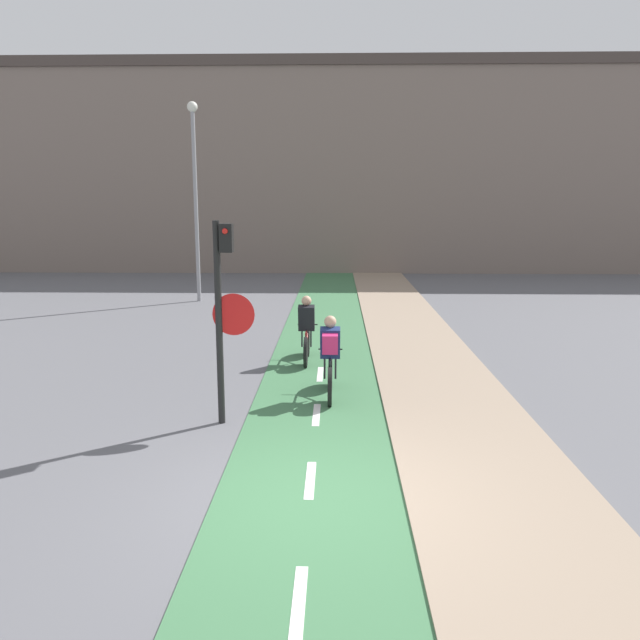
# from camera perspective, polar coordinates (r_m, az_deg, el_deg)

# --- Properties ---
(ground_plane) EXTENTS (120.00, 120.00, 0.00)m
(ground_plane) POSITION_cam_1_polar(r_m,az_deg,el_deg) (7.86, -1.05, -16.08)
(ground_plane) COLOR #5B5B60
(bike_lane) EXTENTS (2.32, 60.00, 0.02)m
(bike_lane) POSITION_cam_1_polar(r_m,az_deg,el_deg) (7.86, -1.05, -16.01)
(bike_lane) COLOR #3D7047
(bike_lane) RESTS_ON ground_plane
(sidewalk_strip) EXTENTS (2.40, 60.00, 0.05)m
(sidewalk_strip) POSITION_cam_1_polar(r_m,az_deg,el_deg) (8.10, 16.52, -15.49)
(sidewalk_strip) COLOR gray
(sidewalk_strip) RESTS_ON ground_plane
(building_row_background) EXTENTS (60.00, 5.20, 10.38)m
(building_row_background) POSITION_cam_1_polar(r_m,az_deg,el_deg) (33.65, 0.97, 13.60)
(building_row_background) COLOR slate
(building_row_background) RESTS_ON ground_plane
(traffic_light_pole) EXTENTS (0.67, 0.25, 3.27)m
(traffic_light_pole) POSITION_cam_1_polar(r_m,az_deg,el_deg) (9.92, -8.82, 1.76)
(traffic_light_pole) COLOR black
(traffic_light_pole) RESTS_ON ground_plane
(street_lamp_far) EXTENTS (0.36, 0.36, 6.92)m
(street_lamp_far) POSITION_cam_1_polar(r_m,az_deg,el_deg) (22.77, -11.36, 12.27)
(street_lamp_far) COLOR gray
(street_lamp_far) RESTS_ON ground_plane
(cyclist_near) EXTENTS (0.46, 1.74, 1.53)m
(cyclist_near) POSITION_cam_1_polar(r_m,az_deg,el_deg) (11.36, 0.93, -3.63)
(cyclist_near) COLOR black
(cyclist_near) RESTS_ON ground_plane
(cyclist_far) EXTENTS (0.46, 1.68, 1.50)m
(cyclist_far) POSITION_cam_1_polar(r_m,az_deg,el_deg) (13.91, -1.23, -1.17)
(cyclist_far) COLOR black
(cyclist_far) RESTS_ON ground_plane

